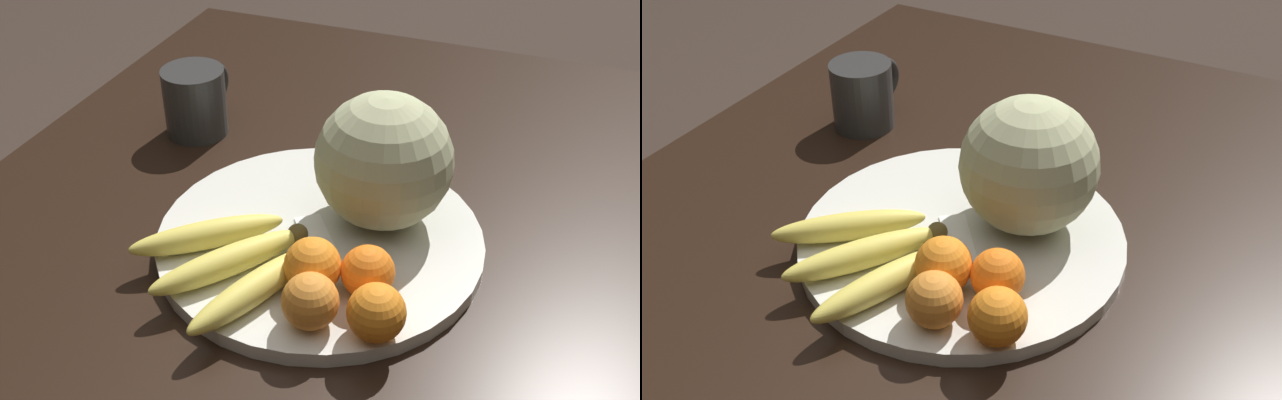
% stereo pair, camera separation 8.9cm
% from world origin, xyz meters
% --- Properties ---
extents(kitchen_table, '(1.30, 1.10, 0.71)m').
position_xyz_m(kitchen_table, '(0.00, 0.00, 0.63)').
color(kitchen_table, black).
rests_on(kitchen_table, ground_plane).
extents(fruit_bowl, '(0.40, 0.40, 0.02)m').
position_xyz_m(fruit_bowl, '(0.01, -0.05, 0.72)').
color(fruit_bowl, silver).
rests_on(fruit_bowl, kitchen_table).
extents(melon, '(0.17, 0.17, 0.17)m').
position_xyz_m(melon, '(-0.05, 0.01, 0.82)').
color(melon, '#B2B789').
rests_on(melon, fruit_bowl).
extents(banana_bunch, '(0.23, 0.22, 0.04)m').
position_xyz_m(banana_bunch, '(0.11, -0.11, 0.75)').
color(banana_bunch, brown).
rests_on(banana_bunch, fruit_bowl).
extents(orange_front_left, '(0.06, 0.06, 0.06)m').
position_xyz_m(orange_front_left, '(0.09, 0.04, 0.76)').
color(orange_front_left, orange).
rests_on(orange_front_left, fruit_bowl).
extents(orange_front_right, '(0.06, 0.06, 0.06)m').
position_xyz_m(orange_front_right, '(0.16, 0.00, 0.76)').
color(orange_front_right, orange).
rests_on(orange_front_right, fruit_bowl).
extents(orange_mid_center, '(0.06, 0.06, 0.06)m').
position_xyz_m(orange_mid_center, '(0.11, -0.02, 0.76)').
color(orange_mid_center, orange).
rests_on(orange_mid_center, fruit_bowl).
extents(orange_back_left, '(0.06, 0.06, 0.06)m').
position_xyz_m(orange_back_left, '(0.15, 0.07, 0.76)').
color(orange_back_left, orange).
rests_on(orange_back_left, fruit_bowl).
extents(produce_tag, '(0.10, 0.09, 0.00)m').
position_xyz_m(produce_tag, '(0.02, -0.04, 0.73)').
color(produce_tag, white).
rests_on(produce_tag, fruit_bowl).
extents(ceramic_mug, '(0.13, 0.09, 0.10)m').
position_xyz_m(ceramic_mug, '(-0.19, -0.32, 0.77)').
color(ceramic_mug, '#2D2D2D').
rests_on(ceramic_mug, kitchen_table).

